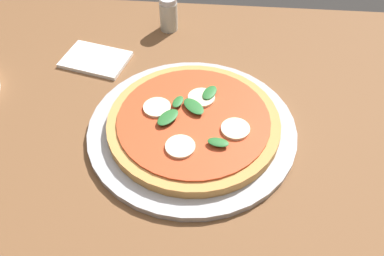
# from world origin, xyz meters

# --- Properties ---
(dining_table) EXTENTS (1.13, 0.91, 0.70)m
(dining_table) POSITION_xyz_m (0.00, 0.00, 0.60)
(dining_table) COLOR brown
(dining_table) RESTS_ON ground_plane
(serving_tray) EXTENTS (0.36, 0.36, 0.01)m
(serving_tray) POSITION_xyz_m (0.05, 0.03, 0.71)
(serving_tray) COLOR #B2B2B7
(serving_tray) RESTS_ON dining_table
(pizza) EXTENTS (0.30, 0.30, 0.03)m
(pizza) POSITION_xyz_m (0.05, 0.03, 0.73)
(pizza) COLOR tan
(pizza) RESTS_ON serving_tray
(napkin) EXTENTS (0.15, 0.12, 0.01)m
(napkin) POSITION_xyz_m (-0.17, 0.21, 0.71)
(napkin) COLOR white
(napkin) RESTS_ON dining_table
(pepper_shaker) EXTENTS (0.04, 0.04, 0.08)m
(pepper_shaker) POSITION_xyz_m (-0.03, 0.34, 0.74)
(pepper_shaker) COLOR #B2B7AD
(pepper_shaker) RESTS_ON dining_table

